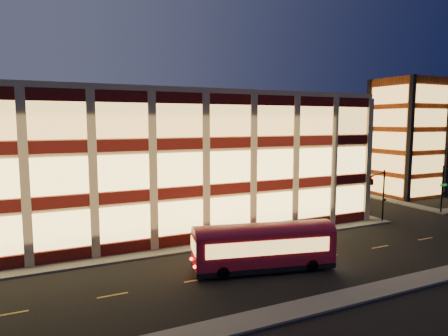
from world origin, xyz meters
TOP-DOWN VIEW (x-y plane):
  - ground at (0.00, 0.00)m, footprint 200.00×200.00m
  - sidewalk_office_south at (-3.00, 1.00)m, footprint 54.00×2.00m
  - sidewalk_office_east at (23.00, 17.00)m, footprint 2.00×30.00m
  - sidewalk_tower_west at (34.00, 17.00)m, footprint 2.00×30.00m
  - sidewalk_near at (0.00, -13.00)m, footprint 100.00×2.00m
  - office_building at (-2.91, 16.91)m, footprint 50.45×30.45m
  - stair_tower at (39.95, 11.95)m, footprint 8.60×8.60m
  - traffic_signal_far at (22.21, 0.24)m, footprint 3.79×1.87m
  - trolley_bus at (3.40, -6.26)m, footprint 11.20×5.06m

SIDE VIEW (x-z plane):
  - ground at x=0.00m, z-range 0.00..0.00m
  - sidewalk_office_south at x=-3.00m, z-range 0.00..0.15m
  - sidewalk_office_east at x=23.00m, z-range 0.00..0.15m
  - sidewalk_tower_west at x=34.00m, z-range 0.00..0.15m
  - sidewalk_near at x=0.00m, z-range 0.00..0.15m
  - trolley_bus at x=3.40m, z-range 0.20..3.88m
  - traffic_signal_far at x=22.21m, z-range 1.11..7.11m
  - office_building at x=-2.91m, z-range 0.00..14.50m
  - stair_tower at x=39.95m, z-range -0.01..17.99m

